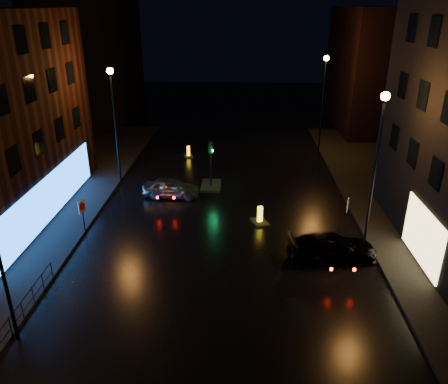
{
  "coord_description": "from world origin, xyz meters",
  "views": [
    {
      "loc": [
        0.91,
        -15.25,
        12.2
      ],
      "look_at": [
        0.04,
        6.52,
        2.8
      ],
      "focal_mm": 35.0,
      "sensor_mm": 36.0,
      "label": 1
    }
  ],
  "objects_px": {
    "bollard_far": "(188,154)",
    "road_sign_right": "(347,208)",
    "silver_hatchback": "(171,188)",
    "dark_sedan": "(332,247)",
    "road_sign_left": "(82,210)",
    "traffic_signal": "(211,180)",
    "bollard_near": "(260,219)"
  },
  "relations": [
    {
      "from": "dark_sedan",
      "to": "bollard_far",
      "type": "height_order",
      "value": "dark_sedan"
    },
    {
      "from": "dark_sedan",
      "to": "bollard_near",
      "type": "bearing_deg",
      "value": 36.21
    },
    {
      "from": "bollard_near",
      "to": "bollard_far",
      "type": "height_order",
      "value": "bollard_near"
    },
    {
      "from": "silver_hatchback",
      "to": "road_sign_left",
      "type": "distance_m",
      "value": 7.08
    },
    {
      "from": "dark_sedan",
      "to": "silver_hatchback",
      "type": "bearing_deg",
      "value": 45.03
    },
    {
      "from": "silver_hatchback",
      "to": "dark_sedan",
      "type": "relative_size",
      "value": 0.83
    },
    {
      "from": "dark_sedan",
      "to": "bollard_near",
      "type": "distance_m",
      "value": 5.32
    },
    {
      "from": "silver_hatchback",
      "to": "bollard_near",
      "type": "height_order",
      "value": "silver_hatchback"
    },
    {
      "from": "bollard_near",
      "to": "road_sign_left",
      "type": "height_order",
      "value": "road_sign_left"
    },
    {
      "from": "silver_hatchback",
      "to": "road_sign_left",
      "type": "xyz_separation_m",
      "value": [
        -4.11,
        -5.69,
        0.98
      ]
    },
    {
      "from": "road_sign_right",
      "to": "bollard_far",
      "type": "bearing_deg",
      "value": -33.4
    },
    {
      "from": "dark_sedan",
      "to": "bollard_far",
      "type": "bearing_deg",
      "value": 23.72
    },
    {
      "from": "bollard_far",
      "to": "road_sign_right",
      "type": "xyz_separation_m",
      "value": [
        10.59,
        -13.46,
        1.41
      ]
    },
    {
      "from": "silver_hatchback",
      "to": "bollard_far",
      "type": "bearing_deg",
      "value": 1.89
    },
    {
      "from": "road_sign_left",
      "to": "road_sign_right",
      "type": "height_order",
      "value": "road_sign_left"
    },
    {
      "from": "bollard_far",
      "to": "road_sign_left",
      "type": "xyz_separation_m",
      "value": [
        -4.28,
        -14.27,
        1.43
      ]
    },
    {
      "from": "dark_sedan",
      "to": "road_sign_left",
      "type": "height_order",
      "value": "road_sign_left"
    },
    {
      "from": "silver_hatchback",
      "to": "bollard_far",
      "type": "relative_size",
      "value": 3.21
    },
    {
      "from": "traffic_signal",
      "to": "road_sign_left",
      "type": "relative_size",
      "value": 1.58
    },
    {
      "from": "silver_hatchback",
      "to": "road_sign_right",
      "type": "bearing_deg",
      "value": -111.31
    },
    {
      "from": "bollard_near",
      "to": "road_sign_right",
      "type": "height_order",
      "value": "road_sign_right"
    },
    {
      "from": "road_sign_right",
      "to": "bollard_near",
      "type": "bearing_deg",
      "value": 4.95
    },
    {
      "from": "silver_hatchback",
      "to": "dark_sedan",
      "type": "bearing_deg",
      "value": -125.72
    },
    {
      "from": "bollard_near",
      "to": "dark_sedan",
      "type": "bearing_deg",
      "value": -68.73
    },
    {
      "from": "bollard_near",
      "to": "road_sign_right",
      "type": "bearing_deg",
      "value": -34.57
    },
    {
      "from": "dark_sedan",
      "to": "road_sign_left",
      "type": "xyz_separation_m",
      "value": [
        -13.61,
        1.95,
        0.97
      ]
    },
    {
      "from": "dark_sedan",
      "to": "bollard_near",
      "type": "xyz_separation_m",
      "value": [
        -3.58,
        3.92,
        -0.43
      ]
    },
    {
      "from": "dark_sedan",
      "to": "road_sign_left",
      "type": "distance_m",
      "value": 13.78
    },
    {
      "from": "dark_sedan",
      "to": "traffic_signal",
      "type": "bearing_deg",
      "value": 29.76
    },
    {
      "from": "traffic_signal",
      "to": "road_sign_left",
      "type": "distance_m",
      "value": 10.18
    },
    {
      "from": "bollard_far",
      "to": "silver_hatchback",
      "type": "bearing_deg",
      "value": -103.44
    },
    {
      "from": "traffic_signal",
      "to": "bollard_near",
      "type": "height_order",
      "value": "traffic_signal"
    }
  ]
}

